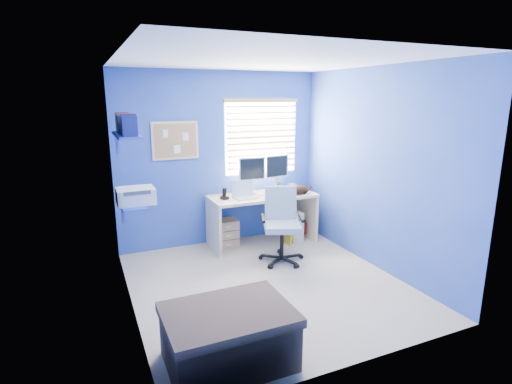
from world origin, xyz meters
name	(u,v)px	position (x,y,z in m)	size (l,w,h in m)	color
floor	(267,284)	(0.00, 0.00, 0.00)	(3.00, 3.20, 0.00)	#C2B49B
ceiling	(268,60)	(0.00, 0.00, 2.50)	(3.00, 3.20, 0.00)	white
wall_back	(220,159)	(0.00, 1.60, 1.25)	(3.00, 0.01, 2.50)	#244BA6
wall_front	(360,219)	(0.00, -1.60, 1.25)	(3.00, 0.01, 2.50)	#244BA6
wall_left	(125,192)	(-1.50, 0.00, 1.25)	(0.01, 3.20, 2.50)	#244BA6
wall_right	(376,170)	(1.50, 0.00, 1.25)	(0.01, 3.20, 2.50)	#244BA6
desk	(262,219)	(0.52, 1.26, 0.37)	(1.55, 0.65, 0.74)	#D7B37D
laptop	(246,190)	(0.23, 1.18, 0.85)	(0.33, 0.26, 0.22)	silver
monitor_left	(251,175)	(0.42, 1.42, 1.01)	(0.40, 0.12, 0.54)	silver
monitor_right	(276,173)	(0.85, 1.47, 1.01)	(0.40, 0.12, 0.54)	silver
phone	(224,193)	(-0.07, 1.24, 0.82)	(0.09, 0.11, 0.17)	black
mug	(280,186)	(0.92, 1.46, 0.79)	(0.10, 0.09, 0.10)	#256B57
cd_spindle	(292,186)	(1.12, 1.45, 0.78)	(0.13, 0.13, 0.07)	silver
cat	(297,190)	(1.00, 1.09, 0.81)	(0.38, 0.20, 0.13)	black
tower_pc	(291,224)	(1.00, 1.25, 0.23)	(0.19, 0.44, 0.45)	beige
drawer_boxes	(225,233)	(-0.04, 1.35, 0.20)	(0.35, 0.28, 0.41)	tan
yellow_book	(289,236)	(0.86, 1.05, 0.12)	(0.03, 0.17, 0.24)	yellow
backpack	(305,226)	(1.29, 1.29, 0.15)	(0.25, 0.19, 0.30)	black
bed_corner	(229,337)	(-0.89, -1.16, 0.24)	(0.98, 0.70, 0.47)	#49342A
office_chair	(282,234)	(0.48, 0.56, 0.36)	(0.73, 0.73, 0.97)	black
window_blinds	(262,137)	(0.65, 1.57, 1.55)	(1.15, 0.05, 1.10)	white
corkboard	(175,141)	(-0.65, 1.58, 1.55)	(0.64, 0.02, 0.52)	#D7B37D
wall_shelves	(130,161)	(-1.35, 0.75, 1.43)	(0.42, 0.90, 1.05)	#2F46B5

